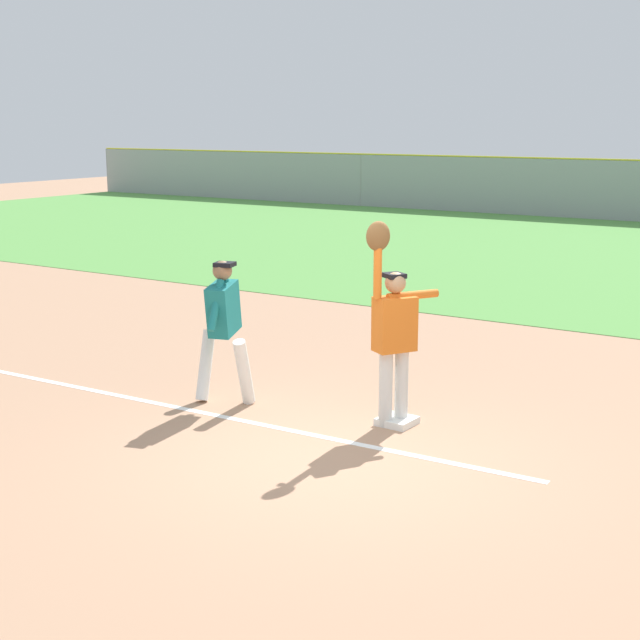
{
  "coord_description": "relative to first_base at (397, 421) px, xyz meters",
  "views": [
    {
      "loc": [
        4.61,
        -7.44,
        3.31
      ],
      "look_at": [
        -1.06,
        1.36,
        1.05
      ],
      "focal_mm": 51.89,
      "sensor_mm": 36.0,
      "label": 1
    }
  ],
  "objects": [
    {
      "name": "runner",
      "position": [
        -2.12,
        -0.39,
        0.96
      ],
      "size": [
        0.85,
        0.83,
        1.72
      ],
      "rotation": [
        0.0,
        0.0,
        0.28
      ],
      "color": "white",
      "rests_on": "ground_plane"
    },
    {
      "name": "chalk_foul_line",
      "position": [
        -4.0,
        -0.9,
        -0.04
      ],
      "size": [
        12.0,
        0.43,
        0.01
      ],
      "primitive_type": "cube",
      "rotation": [
        0.0,
        0.0,
        0.03
      ],
      "color": "white",
      "rests_on": "ground_plane"
    },
    {
      "name": "baseball",
      "position": [
        -0.24,
        0.01,
        2.14
      ],
      "size": [
        0.07,
        0.07,
        0.07
      ],
      "primitive_type": "sphere",
      "color": "white"
    },
    {
      "name": "first_base",
      "position": [
        0.0,
        0.0,
        0.0
      ],
      "size": [
        0.4,
        0.4,
        0.08
      ],
      "primitive_type": "cube",
      "rotation": [
        0.0,
        0.0,
        -0.05
      ],
      "color": "white",
      "rests_on": "ground_plane"
    },
    {
      "name": "parked_car_tan",
      "position": [
        -10.85,
        25.46,
        0.63
      ],
      "size": [
        4.57,
        2.46,
        1.25
      ],
      "rotation": [
        0.0,
        0.0,
        0.1
      ],
      "color": "tan",
      "rests_on": "ground_plane"
    },
    {
      "name": "parked_car_white",
      "position": [
        -4.52,
        25.7,
        0.63
      ],
      "size": [
        4.57,
        2.46,
        1.25
      ],
      "rotation": [
        0.0,
        0.0,
        0.1
      ],
      "color": "white",
      "rests_on": "ground_plane"
    },
    {
      "name": "fielder",
      "position": [
        -0.04,
        -0.05,
        1.08
      ],
      "size": [
        0.57,
        0.82,
        2.28
      ],
      "rotation": [
        0.0,
        0.0,
        2.59
      ],
      "color": "silver",
      "rests_on": "ground_plane"
    },
    {
      "name": "ground_plane",
      "position": [
        -0.01,
        -1.27,
        -0.04
      ],
      "size": [
        73.55,
        73.55,
        0.0
      ],
      "primitive_type": "plane",
      "color": "tan"
    }
  ]
}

